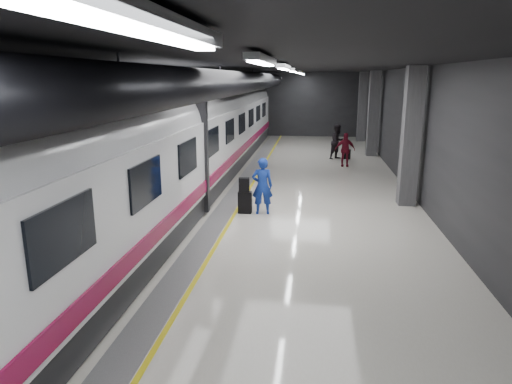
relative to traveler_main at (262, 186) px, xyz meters
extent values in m
plane|color=silver|center=(0.11, -0.30, -0.89)|extent=(40.00, 40.00, 0.00)
cube|color=black|center=(0.11, -0.30, 3.61)|extent=(10.00, 40.00, 0.02)
cube|color=#28282B|center=(0.11, 19.70, 1.36)|extent=(10.00, 0.02, 4.50)
cube|color=#28282B|center=(-4.89, -0.30, 1.36)|extent=(0.02, 40.00, 4.50)
cube|color=#28282B|center=(5.11, -0.30, 1.36)|extent=(0.02, 40.00, 4.50)
cube|color=slate|center=(-1.24, -0.30, -0.88)|extent=(0.65, 39.80, 0.01)
cube|color=yellow|center=(-0.84, -0.30, -0.88)|extent=(0.10, 39.80, 0.01)
cylinder|color=black|center=(-1.19, -0.30, 3.06)|extent=(0.80, 38.00, 0.80)
cube|color=silver|center=(0.71, -11.30, 3.51)|extent=(0.22, 2.60, 0.10)
cube|color=silver|center=(0.71, -6.30, 3.51)|extent=(0.22, 2.60, 0.10)
cube|color=silver|center=(0.71, -1.30, 3.51)|extent=(0.22, 2.60, 0.10)
cube|color=silver|center=(0.71, 3.70, 3.51)|extent=(0.22, 2.60, 0.10)
cube|color=silver|center=(0.71, 8.70, 3.51)|extent=(0.22, 2.60, 0.10)
cube|color=silver|center=(0.71, 13.70, 3.51)|extent=(0.22, 2.60, 0.10)
cube|color=silver|center=(0.71, 17.70, 3.51)|extent=(0.22, 2.60, 0.10)
cube|color=#515154|center=(4.66, 1.70, 1.36)|extent=(0.55, 0.55, 4.50)
cube|color=#515154|center=(4.66, 11.70, 1.36)|extent=(0.55, 0.55, 4.50)
cube|color=#515154|center=(4.66, 17.70, 1.36)|extent=(0.55, 0.55, 4.50)
cube|color=black|center=(-3.14, -0.30, -0.54)|extent=(2.80, 38.00, 0.60)
cube|color=white|center=(-3.14, -0.30, 0.86)|extent=(2.90, 38.00, 2.20)
cylinder|color=white|center=(-3.14, -0.30, 1.81)|extent=(2.80, 38.00, 2.80)
cube|color=maroon|center=(-1.67, -0.30, 0.06)|extent=(0.04, 38.00, 0.35)
cube|color=black|center=(-3.14, -0.30, 1.11)|extent=(3.05, 0.25, 3.80)
cube|color=black|center=(-1.67, -8.30, 1.26)|extent=(0.05, 1.60, 0.85)
cube|color=black|center=(-1.67, -5.30, 1.26)|extent=(0.05, 1.60, 0.85)
cube|color=black|center=(-1.67, -2.30, 1.26)|extent=(0.05, 1.60, 0.85)
cube|color=black|center=(-1.67, 0.70, 1.26)|extent=(0.05, 1.60, 0.85)
cube|color=black|center=(-1.67, 3.70, 1.26)|extent=(0.05, 1.60, 0.85)
cube|color=black|center=(-1.67, 6.70, 1.26)|extent=(0.05, 1.60, 0.85)
cube|color=black|center=(-1.67, 9.70, 1.26)|extent=(0.05, 1.60, 0.85)
cube|color=black|center=(-1.67, 12.70, 1.26)|extent=(0.05, 1.60, 0.85)
cube|color=black|center=(-1.67, 15.70, 1.26)|extent=(0.05, 1.60, 0.85)
imported|color=#163AA9|center=(0.00, 0.00, 0.00)|extent=(0.71, 0.52, 1.77)
cube|color=black|center=(-0.54, 0.01, -0.54)|extent=(0.42, 0.27, 0.68)
cube|color=black|center=(-0.57, 0.00, 0.02)|extent=(0.36, 0.23, 0.44)
imported|color=black|center=(2.77, 10.27, 0.01)|extent=(1.10, 1.09, 1.80)
imported|color=maroon|center=(3.03, 8.33, -0.09)|extent=(0.94, 0.41, 1.60)
cube|color=black|center=(3.27, 10.34, -0.63)|extent=(0.40, 0.32, 0.50)
camera|label=1|loc=(1.53, -13.58, 3.25)|focal=32.00mm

